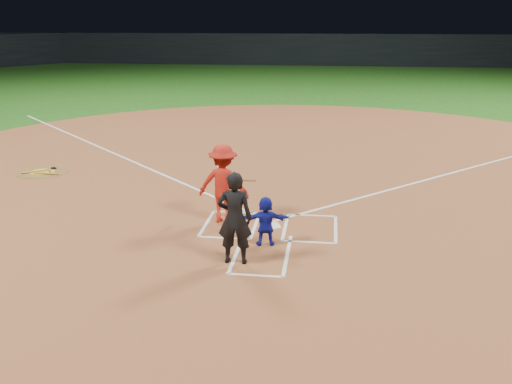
# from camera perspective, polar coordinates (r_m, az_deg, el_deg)

# --- Properties ---
(ground) EXTENTS (120.00, 120.00, 0.00)m
(ground) POSITION_cam_1_polar(r_m,az_deg,el_deg) (13.99, 1.43, -3.48)
(ground) COLOR #1A5114
(ground) RESTS_ON ground
(home_plate_dirt) EXTENTS (28.00, 28.00, 0.01)m
(home_plate_dirt) POSITION_cam_1_polar(r_m,az_deg,el_deg) (19.70, 3.29, 2.66)
(home_plate_dirt) COLOR brown
(home_plate_dirt) RESTS_ON ground
(stadium_wall_far) EXTENTS (80.00, 1.20, 3.20)m
(stadium_wall_far) POSITION_cam_1_polar(r_m,az_deg,el_deg) (61.13, 6.37, 13.97)
(stadium_wall_far) COLOR black
(stadium_wall_far) RESTS_ON ground
(home_plate) EXTENTS (0.60, 0.60, 0.02)m
(home_plate) POSITION_cam_1_polar(r_m,az_deg,el_deg) (13.99, 1.43, -3.40)
(home_plate) COLOR white
(home_plate) RESTS_ON home_plate_dirt
(on_deck_circle) EXTENTS (1.70, 1.70, 0.01)m
(on_deck_circle) POSITION_cam_1_polar(r_m,az_deg,el_deg) (20.09, -20.60, 1.90)
(on_deck_circle) COLOR brown
(on_deck_circle) RESTS_ON home_plate_dirt
(on_deck_logo) EXTENTS (0.80, 0.80, 0.00)m
(on_deck_logo) POSITION_cam_1_polar(r_m,az_deg,el_deg) (20.09, -20.60, 1.92)
(on_deck_logo) COLOR gold
(on_deck_logo) RESTS_ON on_deck_circle
(on_deck_bat_a) EXTENTS (0.43, 0.78, 0.06)m
(on_deck_bat_a) POSITION_cam_1_polar(r_m,az_deg,el_deg) (20.23, -19.91, 2.18)
(on_deck_bat_a) COLOR #935F35
(on_deck_bat_a) RESTS_ON on_deck_circle
(on_deck_bat_b) EXTENTS (0.69, 0.59, 0.06)m
(on_deck_bat_b) POSITION_cam_1_polar(r_m,az_deg,el_deg) (20.09, -21.24, 1.94)
(on_deck_bat_b) COLOR olive
(on_deck_bat_b) RESTS_ON on_deck_circle
(on_deck_bat_c) EXTENTS (0.84, 0.10, 0.06)m
(on_deck_bat_c) POSITION_cam_1_polar(r_m,az_deg,el_deg) (19.69, -20.23, 1.75)
(on_deck_bat_c) COLOR olive
(on_deck_bat_c) RESTS_ON on_deck_circle
(bat_weight_donut) EXTENTS (0.19, 0.19, 0.05)m
(bat_weight_donut) POSITION_cam_1_polar(r_m,az_deg,el_deg) (20.34, -19.59, 2.26)
(bat_weight_donut) COLOR black
(bat_weight_donut) RESTS_ON on_deck_circle
(catcher) EXTENTS (1.08, 0.48, 1.13)m
(catcher) POSITION_cam_1_polar(r_m,az_deg,el_deg) (12.69, 0.96, -2.92)
(catcher) COLOR #131A9F
(catcher) RESTS_ON home_plate_dirt
(umpire) EXTENTS (0.73, 0.50, 1.96)m
(umpire) POSITION_cam_1_polar(r_m,az_deg,el_deg) (11.66, -2.14, -2.62)
(umpire) COLOR black
(umpire) RESTS_ON home_plate_dirt
(chalk_markings) EXTENTS (28.35, 17.32, 0.01)m
(chalk_markings) POSITION_cam_1_polar(r_m,az_deg,el_deg) (19.01, 3.12, 2.16)
(chalk_markings) COLOR white
(chalk_markings) RESTS_ON home_plate_dirt
(batter_at_plate) EXTENTS (1.44, 0.96, 1.96)m
(batter_at_plate) POSITION_cam_1_polar(r_m,az_deg,el_deg) (14.04, -3.29, 0.83)
(batter_at_plate) COLOR #B21D13
(batter_at_plate) RESTS_ON home_plate_dirt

